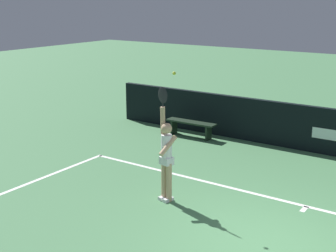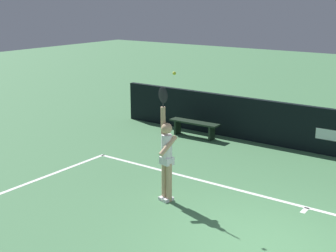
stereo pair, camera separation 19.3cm
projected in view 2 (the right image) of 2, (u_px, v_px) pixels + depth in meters
ground_plane at (266, 248)px, 8.12m from camera, size 60.00×60.00×0.00m
tennis_player at (166, 155)px, 9.80m from camera, size 0.45×0.47×2.44m
tennis_ball at (174, 73)px, 9.28m from camera, size 0.07×0.07×0.07m
courtside_bench_near at (194, 125)px, 14.52m from camera, size 1.63×0.40×0.49m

